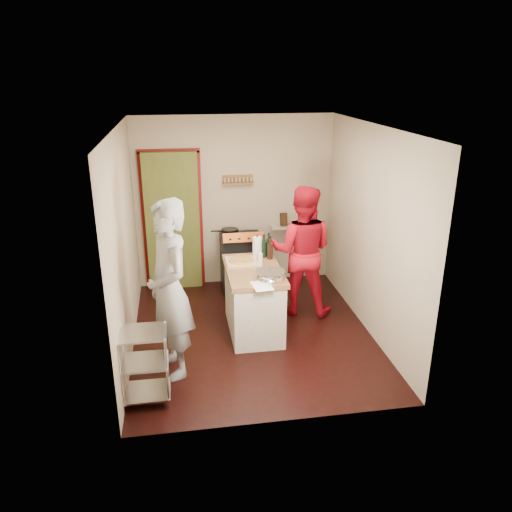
# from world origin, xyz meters

# --- Properties ---
(floor) EXTENTS (3.50, 3.50, 0.00)m
(floor) POSITION_xyz_m (0.00, 0.00, 0.00)
(floor) COLOR black
(floor) RESTS_ON ground
(back_wall) EXTENTS (3.00, 0.44, 2.60)m
(back_wall) POSITION_xyz_m (-0.64, 1.78, 1.13)
(back_wall) COLOR tan
(back_wall) RESTS_ON ground
(left_wall) EXTENTS (0.04, 3.50, 2.60)m
(left_wall) POSITION_xyz_m (-1.50, 0.00, 1.30)
(left_wall) COLOR tan
(left_wall) RESTS_ON ground
(right_wall) EXTENTS (0.04, 3.50, 2.60)m
(right_wall) POSITION_xyz_m (1.50, 0.00, 1.30)
(right_wall) COLOR tan
(right_wall) RESTS_ON ground
(ceiling) EXTENTS (3.00, 3.50, 0.02)m
(ceiling) POSITION_xyz_m (0.00, 0.00, 2.61)
(ceiling) COLOR white
(ceiling) RESTS_ON back_wall
(stove) EXTENTS (0.60, 0.63, 1.00)m
(stove) POSITION_xyz_m (0.05, 1.42, 0.45)
(stove) COLOR black
(stove) RESTS_ON ground
(wire_shelving) EXTENTS (0.48, 0.40, 0.80)m
(wire_shelving) POSITION_xyz_m (-1.28, -1.20, 0.44)
(wire_shelving) COLOR silver
(wire_shelving) RESTS_ON ground
(island) EXTENTS (0.68, 1.28, 1.18)m
(island) POSITION_xyz_m (0.03, 0.08, 0.46)
(island) COLOR beige
(island) RESTS_ON ground
(person_stripe) EXTENTS (0.69, 0.84, 1.99)m
(person_stripe) POSITION_xyz_m (-1.00, -0.70, 0.99)
(person_stripe) COLOR #B9B9BE
(person_stripe) RESTS_ON ground
(person_red) EXTENTS (1.05, 0.93, 1.79)m
(person_red) POSITION_xyz_m (0.76, 0.54, 0.90)
(person_red) COLOR #AB0B1A
(person_red) RESTS_ON ground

